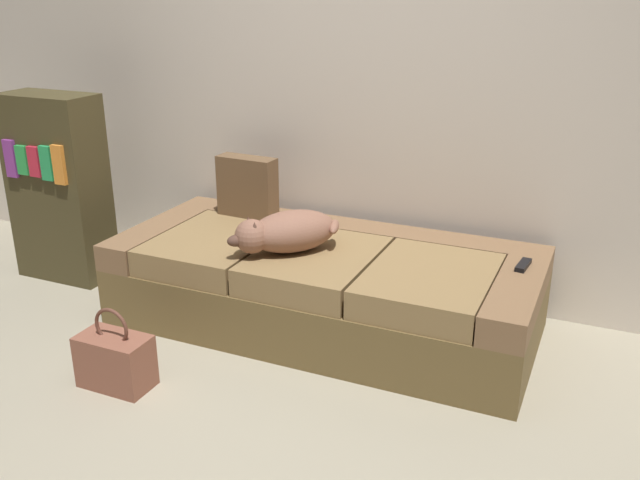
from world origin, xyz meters
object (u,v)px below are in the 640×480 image
at_px(couch, 324,286).
at_px(dog_tan, 286,232).
at_px(throw_pillow, 247,187).
at_px(tv_remote, 523,265).
at_px(handbag, 115,360).
at_px(bookshelf, 59,188).

xyz_separation_m(couch, dog_tan, (-0.14, -0.15, 0.32)).
bearing_deg(throw_pillow, dog_tan, -42.76).
xyz_separation_m(dog_tan, throw_pillow, (-0.45, 0.42, 0.07)).
xyz_separation_m(tv_remote, throw_pillow, (-1.55, 0.14, 0.16)).
bearing_deg(handbag, throw_pillow, 89.44).
xyz_separation_m(couch, throw_pillow, (-0.59, 0.27, 0.39)).
xyz_separation_m(dog_tan, bookshelf, (-1.55, 0.11, 0.01)).
height_order(couch, throw_pillow, throw_pillow).
distance_m(dog_tan, throw_pillow, 0.62).
bearing_deg(bookshelf, dog_tan, -4.10).
height_order(couch, dog_tan, dog_tan).
height_order(couch, tv_remote, tv_remote).
distance_m(couch, handbag, 1.10).
bearing_deg(throw_pillow, handbag, -90.56).
height_order(tv_remote, throw_pillow, throw_pillow).
relative_size(dog_tan, bookshelf, 0.48).
bearing_deg(dog_tan, tv_remote, 13.90).
bearing_deg(tv_remote, bookshelf, -170.82).
height_order(handbag, bookshelf, bookshelf).
distance_m(dog_tan, bookshelf, 1.56).
xyz_separation_m(dog_tan, tv_remote, (1.10, 0.27, -0.09)).
distance_m(tv_remote, bookshelf, 2.66).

